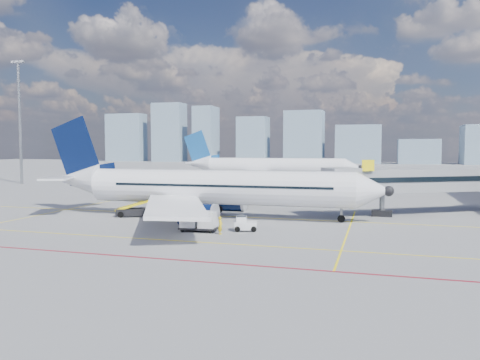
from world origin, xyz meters
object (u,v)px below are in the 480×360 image
Objects in this scene: second_aircraft at (268,167)px; cargo_dolly at (198,220)px; belt_loader at (140,210)px; baggage_tug at (244,224)px; ramp_worker at (220,225)px; main_aircraft at (204,188)px.

second_aircraft reaches higher than cargo_dolly.
baggage_tug is at bearing -42.55° from belt_loader.
belt_loader reaches higher than baggage_tug.
second_aircraft is 25.70× the size of ramp_worker.
second_aircraft reaches higher than belt_loader.
belt_loader is at bearing 141.05° from cargo_dolly.
baggage_tug is 0.65× the size of cargo_dolly.
second_aircraft is at bearing 94.33° from main_aircraft.
cargo_dolly is 11.80m from belt_loader.
ramp_worker is (-1.54, -2.19, 0.11)m from baggage_tug.
belt_loader is at bearing -93.34° from second_aircraft.
ramp_worker is (5.01, -9.30, -2.43)m from main_aircraft.
belt_loader is (-1.51, -55.92, -2.51)m from second_aircraft.
second_aircraft reaches higher than ramp_worker.
ramp_worker is (10.44, -63.52, -2.43)m from second_aircraft.
ramp_worker is at bearing -141.95° from baggage_tug.
baggage_tug is at bearing -35.26° from ramp_worker.
belt_loader is (-9.60, 6.86, -0.31)m from cargo_dolly.
belt_loader is 4.30× the size of ramp_worker.
main_aircraft is 10.00m from baggage_tug.
baggage_tug is 2.67m from ramp_worker.
cargo_dolly is at bearing -176.45° from baggage_tug.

